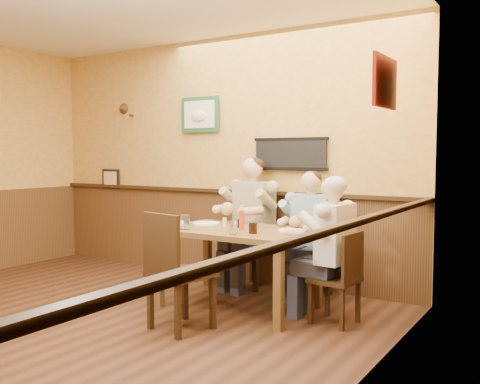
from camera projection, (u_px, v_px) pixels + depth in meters
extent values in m
plane|color=black|center=(39.00, 334.00, 4.30)|extent=(5.00, 5.00, 0.00)
cube|color=gold|center=(216.00, 158.00, 6.31)|extent=(5.00, 0.02, 2.80)
cube|color=gold|center=(331.00, 163.00, 2.87)|extent=(0.02, 5.00, 2.80)
cube|color=brown|center=(215.00, 234.00, 6.36)|extent=(5.00, 0.02, 1.00)
cube|color=brown|center=(325.00, 326.00, 2.94)|extent=(0.02, 5.00, 1.00)
cube|color=black|center=(290.00, 154.00, 5.74)|extent=(0.88, 0.03, 0.34)
cube|color=#1D552F|center=(200.00, 115.00, 6.35)|extent=(0.54, 0.03, 0.42)
cube|color=black|center=(111.00, 179.00, 7.21)|extent=(0.30, 0.03, 0.26)
cube|color=#601011|center=(385.00, 82.00, 3.74)|extent=(0.03, 0.48, 0.36)
cube|color=brown|center=(238.00, 231.00, 5.01)|extent=(1.40, 0.90, 0.05)
cube|color=brown|center=(159.00, 270.00, 5.05)|extent=(0.07, 0.07, 0.70)
cube|color=brown|center=(279.00, 289.00, 4.36)|extent=(0.07, 0.07, 0.70)
cube|color=brown|center=(208.00, 257.00, 5.70)|extent=(0.07, 0.07, 0.70)
cube|color=brown|center=(318.00, 271.00, 5.02)|extent=(0.07, 0.07, 0.70)
cylinder|color=white|center=(185.00, 222.00, 4.96)|extent=(0.12, 0.12, 0.13)
cylinder|color=white|center=(233.00, 228.00, 4.67)|extent=(0.10, 0.10, 0.11)
cylinder|color=black|center=(253.00, 228.00, 4.69)|extent=(0.08, 0.08, 0.10)
cylinder|color=#CA3E15|center=(242.00, 219.00, 4.93)|extent=(0.05, 0.05, 0.20)
cylinder|color=white|center=(225.00, 223.00, 5.11)|extent=(0.04, 0.04, 0.09)
cylinder|color=black|center=(239.00, 223.00, 5.07)|extent=(0.04, 0.04, 0.08)
cylinder|color=white|center=(206.00, 223.00, 5.33)|extent=(0.30, 0.30, 0.02)
cylinder|color=white|center=(290.00, 230.00, 4.84)|extent=(0.28, 0.28, 0.01)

